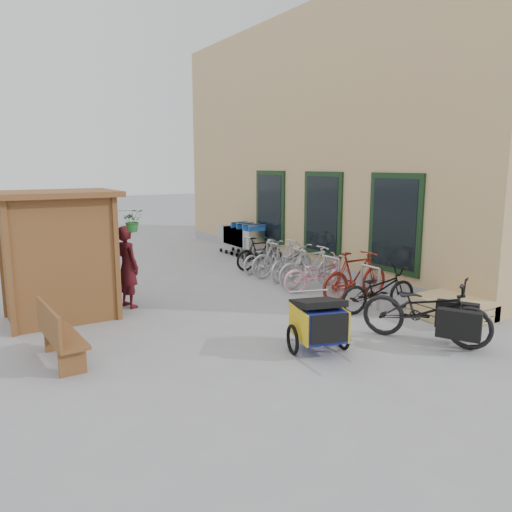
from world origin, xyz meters
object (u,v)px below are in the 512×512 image
pallet_stack (450,308)px  bench (58,334)px  bike_0 (378,289)px  shopping_carts (241,236)px  bike_1 (355,276)px  bike_7 (260,253)px  kiosk (53,238)px  cargo_bike (428,310)px  bike_6 (265,257)px  bike_3 (310,267)px  bike_5 (280,258)px  person_kiosk (127,267)px  bike_2 (318,273)px  child_trailer (319,320)px  bike_4 (292,262)px

pallet_stack → bench: size_ratio=0.85×
bench → bike_0: (5.90, -0.54, 0.00)m
shopping_carts → bike_1: bearing=-95.7°
bike_0 → bike_7: 4.67m
kiosk → cargo_bike: bearing=-42.4°
bench → bike_6: (5.98, 3.76, -0.03)m
bike_7 → bike_3: bearing=175.9°
pallet_stack → bench: bearing=166.3°
bike_5 → bike_7: bike_5 is taller
shopping_carts → bike_1: 5.98m
person_kiosk → bike_2: person_kiosk is taller
bike_7 → shopping_carts: bearing=-17.2°
kiosk → bike_3: bearing=-5.4°
bike_0 → bike_7: bearing=6.6°
person_kiosk → bike_0: size_ratio=0.98×
child_trailer → bike_5: 5.25m
kiosk → bike_0: 6.27m
shopping_carts → person_kiosk: bearing=-141.5°
bike_7 → child_trailer: bearing=155.0°
shopping_carts → bike_5: 3.30m
bike_6 → bike_7: (0.08, 0.37, 0.04)m
bike_3 → bench: bearing=111.4°
pallet_stack → bike_3: size_ratio=0.71×
child_trailer → bike_0: (2.37, 1.07, -0.05)m
child_trailer → bike_7: bike_7 is taller
bike_0 → kiosk: bearing=71.8°
pallet_stack → bike_1: (-0.60, 1.94, 0.33)m
pallet_stack → bike_7: bike_7 is taller
bench → bike_4: size_ratio=0.84×
person_kiosk → bike_6: bearing=-88.1°
pallet_stack → bike_0: bearing=125.3°
bench → bike_4: 6.63m
child_trailer → person_kiosk: person_kiosk is taller
shopping_carts → bike_5: (-0.70, -3.22, -0.13)m
cargo_bike → person_kiosk: bearing=99.1°
bike_1 → bike_7: (-0.01, 3.81, -0.08)m
bike_3 → bike_6: (0.03, 2.03, -0.08)m
child_trailer → bike_6: size_ratio=0.97×
person_kiosk → bike_5: person_kiosk is taller
kiosk → child_trailer: 5.08m
bench → child_trailer: (3.53, -1.61, 0.05)m
bench → child_trailer: size_ratio=0.90×
child_trailer → person_kiosk: (-1.74, 3.98, 0.34)m
bike_5 → bike_7: bearing=-3.2°
person_kiosk → bike_2: (4.05, -1.09, -0.40)m
child_trailer → bike_4: bearing=75.7°
cargo_bike → kiosk: bearing=109.4°
kiosk → bike_2: 5.64m
bike_3 → bike_6: bearing=4.2°
person_kiosk → bike_3: 4.22m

